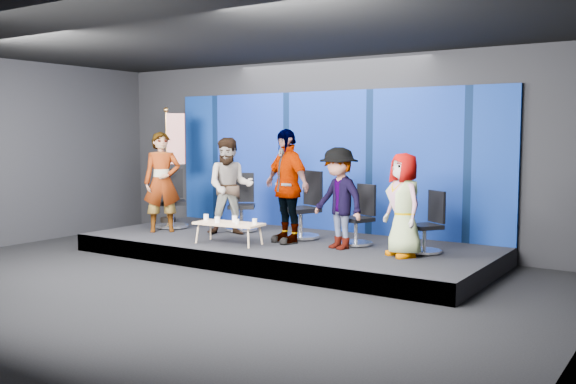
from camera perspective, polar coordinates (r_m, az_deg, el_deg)
name	(u,v)px	position (r m, az deg, el deg)	size (l,w,h in m)	color
ground	(184,287)	(9.09, -9.21, -8.30)	(10.00, 10.00, 0.00)	black
room_walls	(182,110)	(8.84, -9.44, 7.19)	(10.02, 8.02, 3.51)	black
riser	(284,249)	(10.99, -0.34, -5.08)	(7.00, 3.00, 0.30)	black
backdrop	(327,161)	(12.05, 3.48, 2.77)	(7.00, 0.08, 2.60)	navy
chair_a	(172,208)	(12.57, -10.30, -1.44)	(0.91, 0.91, 1.14)	silver
panelist_a	(162,182)	(12.04, -11.12, 0.87)	(0.67, 0.44, 1.84)	black
chair_b	(242,212)	(12.02, -4.13, -1.77)	(0.84, 0.84, 1.08)	silver
panelist_b	(230,186)	(11.51, -5.17, 0.50)	(0.85, 0.66, 1.74)	black
chair_c	(304,216)	(11.10, 1.40, -2.18)	(0.85, 0.85, 1.17)	silver
panelist_c	(286,186)	(10.63, -0.14, 0.54)	(1.11, 0.46, 1.89)	black
chair_d	(358,225)	(10.53, 6.28, -2.94)	(0.71, 0.71, 0.99)	silver
panelist_d	(339,198)	(10.09, 4.52, -0.56)	(1.03, 0.59, 1.60)	black
chair_e	(427,233)	(9.99, 12.27, -3.56)	(0.74, 0.74, 0.95)	silver
panelist_e	(404,205)	(9.58, 10.24, -1.14)	(0.75, 0.49, 1.53)	black
coffee_table	(229,224)	(10.60, -5.29, -2.88)	(1.18, 0.57, 0.35)	tan
mug_a	(206,217)	(10.94, -7.29, -2.23)	(0.08, 0.08, 0.10)	silver
mug_b	(217,220)	(10.58, -6.30, -2.47)	(0.09, 0.09, 0.10)	silver
mug_c	(235,219)	(10.67, -4.76, -2.40)	(0.09, 0.09, 0.10)	silver
mug_d	(237,222)	(10.39, -4.55, -2.65)	(0.07, 0.07, 0.08)	silver
mug_e	(255,221)	(10.41, -2.98, -2.62)	(0.07, 0.07, 0.09)	silver
flag_stand	(173,162)	(13.27, -10.23, 2.67)	(0.51, 0.36, 2.35)	black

